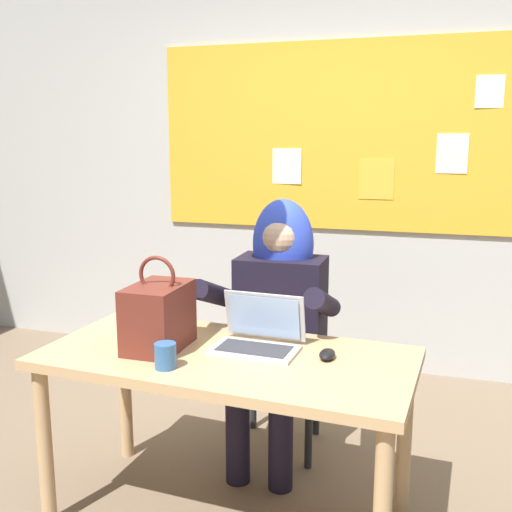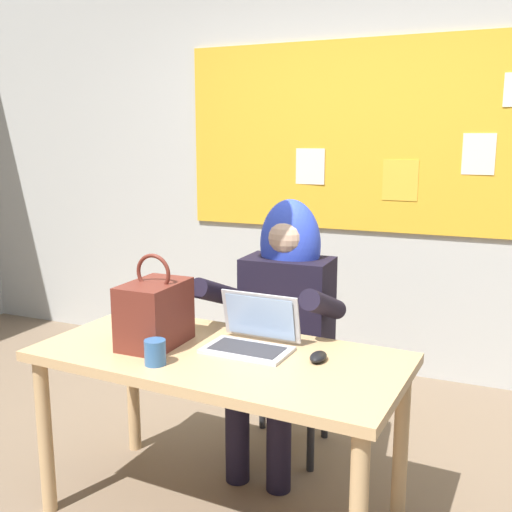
{
  "view_description": "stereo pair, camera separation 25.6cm",
  "coord_description": "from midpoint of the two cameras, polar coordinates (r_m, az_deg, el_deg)",
  "views": [
    {
      "loc": [
        0.68,
        -2.06,
        1.54
      ],
      "look_at": [
        -0.08,
        0.34,
        1.05
      ],
      "focal_mm": 42.08,
      "sensor_mm": 36.0,
      "label": 1
    },
    {
      "loc": [
        0.92,
        -1.97,
        1.54
      ],
      "look_at": [
        -0.08,
        0.34,
        1.05
      ],
      "focal_mm": 42.08,
      "sensor_mm": 36.0,
      "label": 2
    }
  ],
  "objects": [
    {
      "name": "wall_back_bulletin",
      "position": [
        4.0,
        6.09,
        8.65
      ],
      "size": [
        6.52,
        2.06,
        2.72
      ],
      "color": "#B2B2AD",
      "rests_on": "ground"
    },
    {
      "name": "desk_main",
      "position": [
        2.41,
        -5.93,
        -11.24
      ],
      "size": [
        1.48,
        0.77,
        0.71
      ],
      "rotation": [
        0.0,
        0.0,
        -0.05
      ],
      "color": "tan",
      "rests_on": "ground"
    },
    {
      "name": "chair_at_desk",
      "position": [
        3.06,
        0.09,
        -8.55
      ],
      "size": [
        0.46,
        0.46,
        0.91
      ],
      "rotation": [
        0.0,
        0.0,
        -1.47
      ],
      "color": "black",
      "rests_on": "ground"
    },
    {
      "name": "person_costumed",
      "position": [
        2.87,
        -0.51,
        -5.03
      ],
      "size": [
        0.6,
        0.61,
        1.26
      ],
      "rotation": [
        0.0,
        0.0,
        -1.56
      ],
      "color": "black",
      "rests_on": "ground"
    },
    {
      "name": "laptop",
      "position": [
        2.41,
        -2.86,
        -7.7
      ],
      "size": [
        0.35,
        0.26,
        0.21
      ],
      "rotation": [
        0.0,
        0.0,
        -0.04
      ],
      "color": "#B7B7BC",
      "rests_on": "desk_main"
    },
    {
      "name": "computer_mouse",
      "position": [
        2.31,
        3.62,
        -9.37
      ],
      "size": [
        0.06,
        0.1,
        0.03
      ],
      "primitive_type": "ellipsoid",
      "rotation": [
        0.0,
        0.0,
        0.01
      ],
      "color": "black",
      "rests_on": "desk_main"
    },
    {
      "name": "handbag",
      "position": [
        2.44,
        -12.23,
        -5.6
      ],
      "size": [
        0.2,
        0.3,
        0.38
      ],
      "rotation": [
        0.0,
        0.0,
        -0.01
      ],
      "color": "maroon",
      "rests_on": "desk_main"
    },
    {
      "name": "coffee_mug",
      "position": [
        2.25,
        -11.89,
        -9.32
      ],
      "size": [
        0.08,
        0.08,
        0.09
      ],
      "primitive_type": "cylinder",
      "color": "#336099",
      "rests_on": "desk_main"
    }
  ]
}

